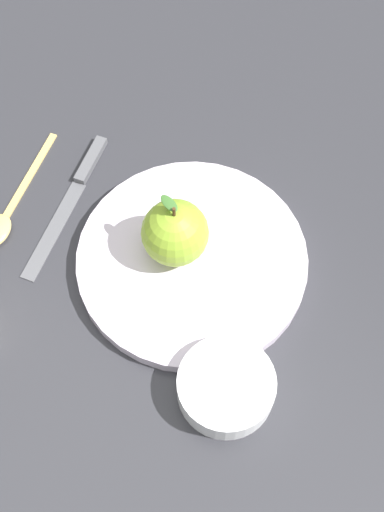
{
  "coord_description": "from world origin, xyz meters",
  "views": [
    {
      "loc": [
        -0.35,
        0.17,
        0.72
      ],
      "look_at": [
        -0.04,
        -0.02,
        0.02
      ],
      "focal_mm": 48.55,
      "sensor_mm": 36.0,
      "label": 1
    }
  ],
  "objects_px": {
    "apple": "(175,233)",
    "knife": "(74,193)",
    "dinner_plate": "(192,260)",
    "side_bowl": "(226,386)",
    "spoon": "(4,217)"
  },
  "relations": [
    {
      "from": "apple",
      "to": "knife",
      "type": "xyz_separation_m",
      "value": [
        0.14,
        0.06,
        -0.05
      ]
    },
    {
      "from": "dinner_plate",
      "to": "knife",
      "type": "distance_m",
      "value": 0.17
    },
    {
      "from": "apple",
      "to": "spoon",
      "type": "bearing_deg",
      "value": 44.71
    },
    {
      "from": "apple",
      "to": "side_bowl",
      "type": "distance_m",
      "value": 0.18
    },
    {
      "from": "side_bowl",
      "to": "knife",
      "type": "xyz_separation_m",
      "value": [
        0.31,
        0.02,
        -0.02
      ]
    },
    {
      "from": "apple",
      "to": "knife",
      "type": "height_order",
      "value": "apple"
    },
    {
      "from": "apple",
      "to": "spoon",
      "type": "xyz_separation_m",
      "value": [
        0.15,
        0.15,
        -0.05
      ]
    },
    {
      "from": "apple",
      "to": "side_bowl",
      "type": "xyz_separation_m",
      "value": [
        -0.17,
        0.04,
        -0.03
      ]
    },
    {
      "from": "dinner_plate",
      "to": "side_bowl",
      "type": "distance_m",
      "value": 0.16
    },
    {
      "from": "apple",
      "to": "spoon",
      "type": "distance_m",
      "value": 0.22
    },
    {
      "from": "dinner_plate",
      "to": "side_bowl",
      "type": "relative_size",
      "value": 2.58
    },
    {
      "from": "apple",
      "to": "knife",
      "type": "relative_size",
      "value": 0.5
    },
    {
      "from": "side_bowl",
      "to": "spoon",
      "type": "distance_m",
      "value": 0.34
    },
    {
      "from": "knife",
      "to": "spoon",
      "type": "bearing_deg",
      "value": 82.34
    },
    {
      "from": "dinner_plate",
      "to": "side_bowl",
      "type": "xyz_separation_m",
      "value": [
        -0.15,
        0.05,
        0.01
      ]
    }
  ]
}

